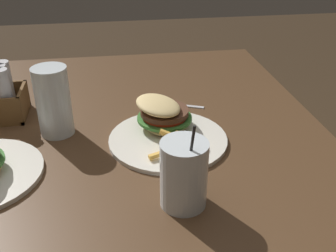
{
  "coord_description": "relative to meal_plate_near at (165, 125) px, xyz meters",
  "views": [
    {
      "loc": [
        -0.76,
        -0.12,
        1.2
      ],
      "look_at": [
        0.02,
        -0.24,
        0.76
      ],
      "focal_mm": 42.0,
      "sensor_mm": 36.0,
      "label": 1
    }
  ],
  "objects": [
    {
      "name": "dining_table",
      "position": [
        -0.04,
        0.24,
        -0.16
      ],
      "size": [
        1.29,
        1.28,
        0.72
      ],
      "color": "#4C331E",
      "rests_on": "ground_plane"
    },
    {
      "name": "spoon",
      "position": [
        0.18,
        0.0,
        -0.02
      ],
      "size": [
        0.09,
        0.17,
        0.02
      ],
      "rotation": [
        0.0,
        0.0,
        1.18
      ],
      "color": "silver",
      "rests_on": "dining_table"
    },
    {
      "name": "meal_plate_near",
      "position": [
        0.0,
        0.0,
        0.0
      ],
      "size": [
        0.29,
        0.28,
        0.09
      ],
      "color": "silver",
      "rests_on": "dining_table"
    },
    {
      "name": "juice_glass",
      "position": [
        -0.25,
        0.0,
        0.03
      ],
      "size": [
        0.09,
        0.09,
        0.18
      ],
      "color": "silver",
      "rests_on": "dining_table"
    },
    {
      "name": "beer_glass",
      "position": [
        0.05,
        0.26,
        0.05
      ],
      "size": [
        0.08,
        0.08,
        0.17
      ],
      "color": "silver",
      "rests_on": "dining_table"
    },
    {
      "name": "condiment_caddy",
      "position": [
        0.16,
        0.39,
        0.03
      ],
      "size": [
        0.12,
        0.1,
        0.14
      ],
      "color": "brown",
      "rests_on": "dining_table"
    }
  ]
}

